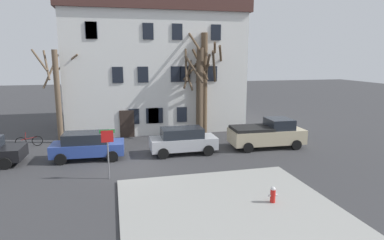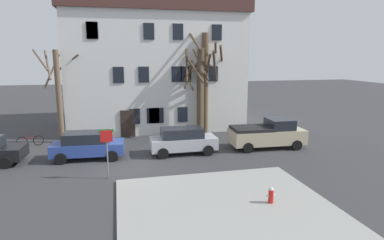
{
  "view_description": "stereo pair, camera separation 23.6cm",
  "coord_description": "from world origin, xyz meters",
  "px_view_note": "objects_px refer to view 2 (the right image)",
  "views": [
    {
      "loc": [
        -0.65,
        -18.0,
        6.18
      ],
      "look_at": [
        4.23,
        2.08,
        2.16
      ],
      "focal_mm": 30.77,
      "sensor_mm": 36.0,
      "label": 1
    },
    {
      "loc": [
        -0.42,
        -18.05,
        6.18
      ],
      "look_at": [
        4.23,
        2.08,
        2.16
      ],
      "focal_mm": 30.77,
      "sensor_mm": 36.0,
      "label": 2
    }
  ],
  "objects_px": {
    "tree_bare_end": "(205,80)",
    "car_silver_wagon": "(183,140)",
    "tree_bare_mid": "(198,95)",
    "pickup_truck_beige": "(268,134)",
    "fire_hydrant": "(271,195)",
    "tree_bare_near": "(58,92)",
    "street_sign_pole": "(107,144)",
    "bicycle_leaning": "(30,141)",
    "tree_bare_far": "(201,88)",
    "car_blue_wagon": "(88,145)",
    "building_main": "(154,58)"
  },
  "relations": [
    {
      "from": "building_main",
      "to": "fire_hydrant",
      "type": "xyz_separation_m",
      "value": [
        2.73,
        -18.05,
        -5.56
      ]
    },
    {
      "from": "tree_bare_end",
      "to": "bicycle_leaning",
      "type": "relative_size",
      "value": 4.8
    },
    {
      "from": "tree_bare_far",
      "to": "pickup_truck_beige",
      "type": "height_order",
      "value": "tree_bare_far"
    },
    {
      "from": "tree_bare_mid",
      "to": "pickup_truck_beige",
      "type": "relative_size",
      "value": 1.33
    },
    {
      "from": "tree_bare_mid",
      "to": "tree_bare_far",
      "type": "xyz_separation_m",
      "value": [
        0.24,
        0.15,
        0.45
      ]
    },
    {
      "from": "tree_bare_mid",
      "to": "bicycle_leaning",
      "type": "relative_size",
      "value": 3.9
    },
    {
      "from": "pickup_truck_beige",
      "to": "bicycle_leaning",
      "type": "xyz_separation_m",
      "value": [
        -15.98,
        4.05,
        -0.59
      ]
    },
    {
      "from": "street_sign_pole",
      "to": "tree_bare_near",
      "type": "bearing_deg",
      "value": 112.82
    },
    {
      "from": "car_blue_wagon",
      "to": "street_sign_pole",
      "type": "relative_size",
      "value": 1.69
    },
    {
      "from": "car_blue_wagon",
      "to": "car_silver_wagon",
      "type": "relative_size",
      "value": 1.03
    },
    {
      "from": "building_main",
      "to": "car_blue_wagon",
      "type": "xyz_separation_m",
      "value": [
        -5.24,
        -9.62,
        -5.17
      ]
    },
    {
      "from": "tree_bare_near",
      "to": "fire_hydrant",
      "type": "height_order",
      "value": "tree_bare_near"
    },
    {
      "from": "tree_bare_end",
      "to": "street_sign_pole",
      "type": "distance_m",
      "value": 11.67
    },
    {
      "from": "building_main",
      "to": "tree_bare_near",
      "type": "height_order",
      "value": "building_main"
    },
    {
      "from": "pickup_truck_beige",
      "to": "fire_hydrant",
      "type": "distance_m",
      "value": 9.19
    },
    {
      "from": "building_main",
      "to": "car_blue_wagon",
      "type": "bearing_deg",
      "value": -118.57
    },
    {
      "from": "tree_bare_far",
      "to": "fire_hydrant",
      "type": "height_order",
      "value": "tree_bare_far"
    },
    {
      "from": "tree_bare_near",
      "to": "car_silver_wagon",
      "type": "distance_m",
      "value": 9.79
    },
    {
      "from": "tree_bare_mid",
      "to": "building_main",
      "type": "bearing_deg",
      "value": 116.34
    },
    {
      "from": "car_blue_wagon",
      "to": "fire_hydrant",
      "type": "height_order",
      "value": "car_blue_wagon"
    },
    {
      "from": "tree_bare_mid",
      "to": "tree_bare_far",
      "type": "distance_m",
      "value": 0.53
    },
    {
      "from": "tree_bare_end",
      "to": "bicycle_leaning",
      "type": "distance_m",
      "value": 13.53
    },
    {
      "from": "tree_bare_mid",
      "to": "tree_bare_end",
      "type": "bearing_deg",
      "value": 46.31
    },
    {
      "from": "building_main",
      "to": "tree_bare_near",
      "type": "xyz_separation_m",
      "value": [
        -7.45,
        -5.07,
        -2.37
      ]
    },
    {
      "from": "tree_bare_far",
      "to": "bicycle_leaning",
      "type": "distance_m",
      "value": 12.83
    },
    {
      "from": "tree_bare_end",
      "to": "fire_hydrant",
      "type": "height_order",
      "value": "tree_bare_end"
    },
    {
      "from": "tree_bare_end",
      "to": "tree_bare_far",
      "type": "bearing_deg",
      "value": -129.14
    },
    {
      "from": "fire_hydrant",
      "to": "street_sign_pole",
      "type": "distance_m",
      "value": 8.32
    },
    {
      "from": "tree_bare_end",
      "to": "car_silver_wagon",
      "type": "bearing_deg",
      "value": -119.17
    },
    {
      "from": "fire_hydrant",
      "to": "bicycle_leaning",
      "type": "relative_size",
      "value": 0.4
    },
    {
      "from": "tree_bare_end",
      "to": "tree_bare_mid",
      "type": "bearing_deg",
      "value": -133.69
    },
    {
      "from": "tree_bare_mid",
      "to": "street_sign_pole",
      "type": "height_order",
      "value": "tree_bare_mid"
    },
    {
      "from": "tree_bare_end",
      "to": "building_main",
      "type": "bearing_deg",
      "value": 126.57
    },
    {
      "from": "tree_bare_far",
      "to": "car_silver_wagon",
      "type": "distance_m",
      "value": 5.8
    },
    {
      "from": "car_blue_wagon",
      "to": "bicycle_leaning",
      "type": "height_order",
      "value": "car_blue_wagon"
    },
    {
      "from": "fire_hydrant",
      "to": "tree_bare_near",
      "type": "bearing_deg",
      "value": 128.12
    },
    {
      "from": "tree_bare_far",
      "to": "tree_bare_near",
      "type": "bearing_deg",
      "value": 178.42
    },
    {
      "from": "car_blue_wagon",
      "to": "pickup_truck_beige",
      "type": "bearing_deg",
      "value": -0.45
    },
    {
      "from": "fire_hydrant",
      "to": "pickup_truck_beige",
      "type": "bearing_deg",
      "value": 65.27
    },
    {
      "from": "tree_bare_far",
      "to": "car_blue_wagon",
      "type": "bearing_deg",
      "value": -152.55
    },
    {
      "from": "tree_bare_near",
      "to": "tree_bare_far",
      "type": "distance_m",
      "value": 10.42
    },
    {
      "from": "tree_bare_end",
      "to": "car_silver_wagon",
      "type": "height_order",
      "value": "tree_bare_end"
    },
    {
      "from": "tree_bare_end",
      "to": "car_blue_wagon",
      "type": "xyz_separation_m",
      "value": [
        -8.73,
        -4.91,
        -3.45
      ]
    },
    {
      "from": "car_blue_wagon",
      "to": "bicycle_leaning",
      "type": "bearing_deg",
      "value": 136.55
    },
    {
      "from": "car_blue_wagon",
      "to": "tree_bare_far",
      "type": "bearing_deg",
      "value": 27.45
    },
    {
      "from": "tree_bare_far",
      "to": "bicycle_leaning",
      "type": "height_order",
      "value": "tree_bare_far"
    },
    {
      "from": "tree_bare_end",
      "to": "car_silver_wagon",
      "type": "distance_m",
      "value": 6.8
    },
    {
      "from": "car_silver_wagon",
      "to": "bicycle_leaning",
      "type": "distance_m",
      "value": 10.88
    },
    {
      "from": "bicycle_leaning",
      "to": "tree_bare_mid",
      "type": "bearing_deg",
      "value": 0.75
    },
    {
      "from": "car_silver_wagon",
      "to": "pickup_truck_beige",
      "type": "distance_m",
      "value": 5.95
    }
  ]
}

